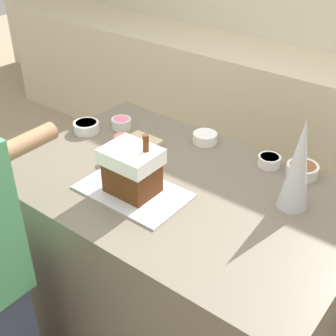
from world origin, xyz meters
TOP-DOWN VIEW (x-y plane):
  - ground_plane at (0.00, 0.00)m, footprint 12.00×12.00m
  - back_cabinet_block at (0.00, 1.67)m, footprint 6.00×0.60m
  - kitchen_island at (0.00, 0.00)m, footprint 1.45×0.93m
  - baking_tray at (-0.12, -0.15)m, footprint 0.44×0.27m
  - gingerbread_house at (-0.12, -0.15)m, footprint 0.21×0.17m
  - decorative_tree at (0.42, 0.16)m, footprint 0.12×0.12m
  - candy_bowl_far_right at (0.22, 0.36)m, footprint 0.10×0.10m
  - candy_bowl_front_corner at (-0.63, 0.09)m, footprint 0.12×0.12m
  - candy_bowl_center_rear at (0.36, 0.37)m, footprint 0.13×0.13m
  - candy_bowl_near_tray_right at (-0.12, 0.36)m, footprint 0.11×0.11m
  - candy_bowl_behind_tray at (-0.53, 0.22)m, footprint 0.10×0.10m
  - cookbook at (-0.34, 0.16)m, footprint 0.16×0.13m
  - mug at (-0.33, 0.03)m, footprint 0.08×0.08m

SIDE VIEW (x-z plane):
  - ground_plane at x=0.00m, z-range 0.00..0.00m
  - back_cabinet_block at x=0.00m, z-range 0.00..0.93m
  - kitchen_island at x=0.00m, z-range 0.00..0.94m
  - baking_tray at x=-0.12m, z-range 0.94..0.95m
  - cookbook at x=-0.34m, z-range 0.94..0.96m
  - candy_bowl_far_right at x=0.22m, z-range 0.94..0.99m
  - candy_bowl_near_tray_right at x=-0.12m, z-range 0.94..0.99m
  - candy_bowl_center_rear at x=0.36m, z-range 0.94..0.99m
  - candy_bowl_behind_tray at x=-0.53m, z-range 0.94..0.99m
  - candy_bowl_front_corner at x=-0.63m, z-range 0.94..0.99m
  - mug at x=-0.33m, z-range 0.94..1.04m
  - gingerbread_house at x=-0.12m, z-range 0.92..1.17m
  - decorative_tree at x=0.42m, z-range 0.94..1.31m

